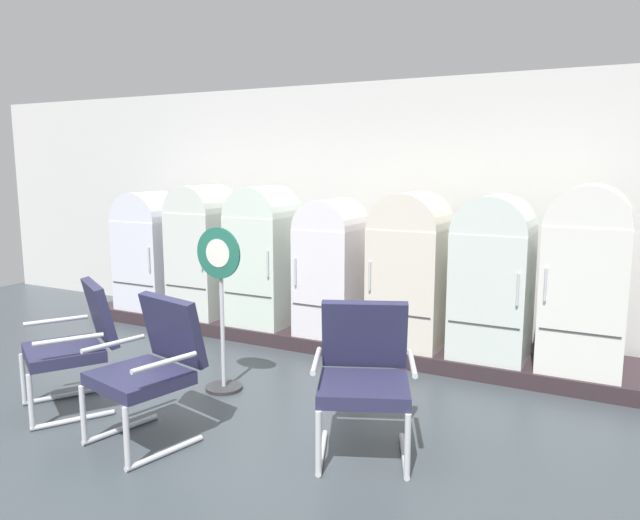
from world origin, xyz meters
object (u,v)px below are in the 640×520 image
Objects in this scene: refrigerator_1 at (203,247)px; refrigerator_4 at (410,265)px; sign_stand at (221,314)px; refrigerator_2 at (263,252)px; armchair_center at (151,362)px; refrigerator_5 at (492,273)px; armchair_left at (77,339)px; refrigerator_6 at (586,273)px; armchair_right at (364,370)px; refrigerator_0 at (149,247)px; refrigerator_3 at (331,263)px.

refrigerator_1 is 2.57m from refrigerator_4.
sign_stand is at bearing -125.76° from refrigerator_4.
armchair_center is (0.72, -2.55, -0.40)m from refrigerator_2.
refrigerator_1 is 1.02× the size of refrigerator_5.
armchair_left is at bearing -74.90° from refrigerator_1.
refrigerator_2 is 1.70m from sign_stand.
sign_stand is (-0.13, 0.99, 0.11)m from armchair_center.
refrigerator_1 is at bearing -179.77° from refrigerator_6.
armchair_right is at bearing -120.40° from refrigerator_6.
refrigerator_0 reaches higher than refrigerator_3.
refrigerator_5 is (2.52, -0.02, -0.02)m from refrigerator_2.
refrigerator_2 is 1.02× the size of refrigerator_5.
refrigerator_1 is 0.86m from refrigerator_2.
refrigerator_3 is 1.68m from refrigerator_5.
refrigerator_5 reaches higher than armchair_center.
refrigerator_4 is 1.50× the size of armchair_left.
armchair_right is (2.96, -2.03, -0.40)m from refrigerator_1.
refrigerator_3 reaches higher than armchair_center.
refrigerator_2 reaches higher than refrigerator_3.
refrigerator_1 is at bearing 179.29° from refrigerator_3.
refrigerator_0 reaches higher than armchair_center.
refrigerator_6 reaches higher than armchair_center.
refrigerator_3 is 0.87m from refrigerator_4.
refrigerator_0 is 1.43× the size of armchair_right.
sign_stand is (-1.13, -1.57, -0.27)m from refrigerator_4.
refrigerator_0 is 1.02× the size of sign_stand.
armchair_left is 0.93m from armchair_center.
armchair_center is at bearing -82.55° from sign_stand.
refrigerator_2 is at bearing 110.52° from sign_stand.
refrigerator_2 is at bearing 179.64° from refrigerator_5.
refrigerator_2 is 0.95× the size of refrigerator_6.
refrigerator_6 reaches higher than sign_stand.
refrigerator_2 is at bearing -179.42° from refrigerator_6.
refrigerator_1 is 0.95× the size of refrigerator_6.
refrigerator_5 is (4.19, 0.01, 0.04)m from refrigerator_0.
refrigerator_3 is 1.41× the size of armchair_left.
refrigerator_1 is at bearing 178.90° from refrigerator_2.
armchair_center is at bearing -125.48° from refrigerator_5.
armchair_left is at bearing -128.53° from refrigerator_4.
refrigerator_2 reaches higher than armchair_left.
refrigerator_2 is at bearing 136.24° from armchair_right.
refrigerator_0 is at bearing -179.54° from refrigerator_4.
refrigerator_4 is at bearing 0.14° from refrigerator_2.
refrigerator_2 is 3.31m from refrigerator_6.
refrigerator_4 is 3.11m from armchair_left.
refrigerator_1 reaches higher than sign_stand.
refrigerator_1 is 1.09× the size of sign_stand.
armchair_right is (0.39, -2.02, -0.38)m from refrigerator_4.
refrigerator_3 is 2.40m from armchair_right.
refrigerator_3 is at bearing -179.40° from refrigerator_4.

